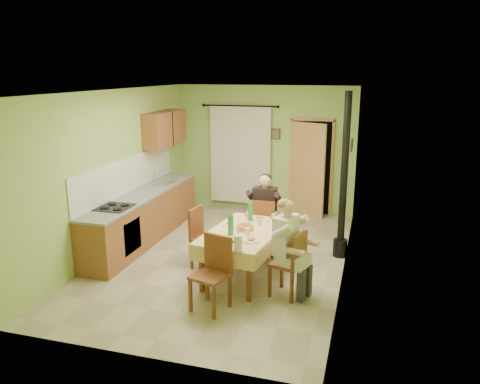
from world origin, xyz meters
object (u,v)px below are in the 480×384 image
(chair_far, at_px, (264,238))
(man_right, at_px, (288,237))
(stove_flue, at_px, (343,199))
(man_far, at_px, (264,205))
(chair_near, at_px, (211,289))
(dining_table, at_px, (244,254))
(chair_left, at_px, (206,249))
(chair_right, at_px, (288,276))

(chair_far, height_order, man_right, man_right)
(stove_flue, bearing_deg, man_far, -169.39)
(man_right, bearing_deg, chair_near, 144.79)
(dining_table, height_order, chair_left, chair_left)
(dining_table, relative_size, chair_far, 1.76)
(man_far, bearing_deg, chair_left, -134.72)
(chair_near, bearing_deg, chair_far, -80.73)
(chair_right, relative_size, man_right, 0.70)
(chair_left, distance_m, man_right, 1.69)
(chair_right, height_order, chair_left, chair_left)
(chair_near, bearing_deg, man_right, -127.98)
(dining_table, distance_m, chair_right, 0.86)
(dining_table, xyz_separation_m, man_right, (0.74, -0.40, 0.50))
(chair_near, height_order, man_right, man_right)
(chair_right, xyz_separation_m, man_far, (-0.68, 1.45, 0.59))
(man_right, xyz_separation_m, stove_flue, (0.62, 1.69, 0.15))
(man_far, distance_m, stove_flue, 1.32)
(chair_left, relative_size, man_right, 0.71)
(chair_right, bearing_deg, man_right, 90.00)
(chair_near, height_order, man_far, man_far)
(chair_far, distance_m, man_far, 0.59)
(dining_table, relative_size, chair_right, 1.84)
(chair_far, relative_size, chair_left, 1.02)
(chair_left, distance_m, stove_flue, 2.43)
(chair_right, bearing_deg, stove_flue, -1.39)
(stove_flue, bearing_deg, chair_left, -153.19)
(chair_left, xyz_separation_m, stove_flue, (2.07, 1.05, 0.73))
(stove_flue, bearing_deg, chair_near, -122.84)
(chair_far, xyz_separation_m, chair_left, (-0.78, -0.79, -0.00))
(man_far, bearing_deg, stove_flue, 9.96)
(chair_near, xyz_separation_m, man_far, (0.23, 2.11, 0.59))
(chair_near, bearing_deg, stove_flue, -107.31)
(dining_table, bearing_deg, stove_flue, 50.51)
(dining_table, xyz_separation_m, chair_near, (-0.16, -1.07, -0.09))
(dining_table, xyz_separation_m, stove_flue, (1.36, 1.28, 0.64))
(chair_far, height_order, chair_left, chair_far)
(dining_table, bearing_deg, chair_far, 93.19)
(chair_far, height_order, stove_flue, stove_flue)
(chair_far, bearing_deg, man_far, 90.00)
(chair_right, height_order, man_right, man_right)
(chair_far, xyz_separation_m, chair_right, (0.68, -1.44, -0.00))
(chair_right, relative_size, chair_left, 0.98)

